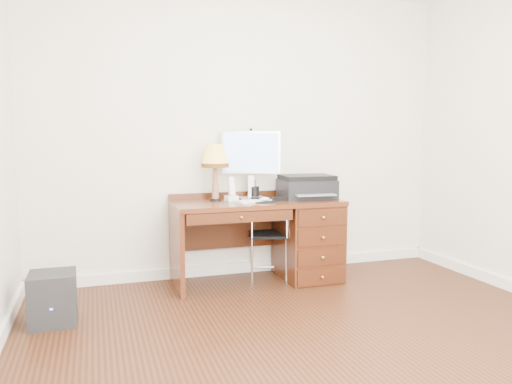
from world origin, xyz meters
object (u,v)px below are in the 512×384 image
object	(u,v)px
monitor	(250,156)
chair	(271,229)
desk	(290,235)
phone	(231,194)
equipment_box	(53,298)
printer	(307,187)
leg_lamp	(215,159)

from	to	relation	value
monitor	chair	size ratio (longest dim) A/B	0.79
desk	monitor	world-z (taller)	monitor
monitor	phone	world-z (taller)	monitor
desk	chair	bearing A→B (deg)	168.13
equipment_box	printer	bearing A→B (deg)	13.72
monitor	leg_lamp	xyz separation A→B (m)	(-0.34, -0.05, -0.02)
leg_lamp	desk	bearing A→B (deg)	-10.11
phone	equipment_box	size ratio (longest dim) A/B	0.58
printer	equipment_box	size ratio (longest dim) A/B	1.37
desk	equipment_box	bearing A→B (deg)	-165.51
leg_lamp	chair	xyz separation A→B (m)	(0.50, -0.08, -0.65)
phone	chair	distance (m)	0.50
printer	leg_lamp	distance (m)	0.89
desk	chair	size ratio (longest dim) A/B	1.91
monitor	printer	distance (m)	0.60
leg_lamp	chair	world-z (taller)	leg_lamp
equipment_box	phone	bearing A→B (deg)	21.30
desk	chair	world-z (taller)	chair
printer	leg_lamp	xyz separation A→B (m)	(-0.85, 0.10, 0.26)
chair	monitor	bearing A→B (deg)	158.06
desk	equipment_box	size ratio (longest dim) A/B	4.08
equipment_box	leg_lamp	bearing A→B (deg)	25.43
monitor	equipment_box	bearing A→B (deg)	-140.68
monitor	phone	distance (m)	0.41
desk	equipment_box	xyz separation A→B (m)	(-2.02, -0.52, -0.23)
printer	equipment_box	distance (m)	2.35
leg_lamp	equipment_box	size ratio (longest dim) A/B	1.37
chair	equipment_box	bearing A→B (deg)	-145.45
leg_lamp	phone	size ratio (longest dim) A/B	2.36
chair	desk	bearing A→B (deg)	5.88
desk	leg_lamp	distance (m)	0.98
printer	phone	xyz separation A→B (m)	(-0.72, 0.04, -0.04)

